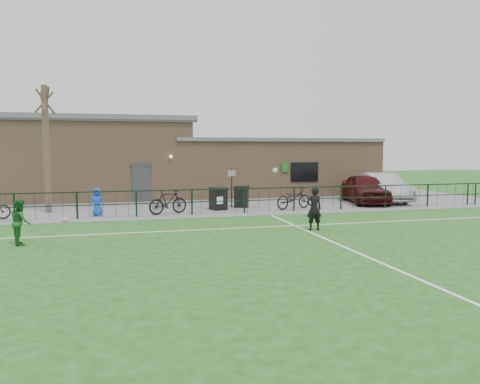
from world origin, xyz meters
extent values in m
plane|color=#1C5318|center=(0.00, 0.00, 0.00)|extent=(90.00, 90.00, 0.00)
cube|color=slate|center=(0.00, 13.50, 0.01)|extent=(34.00, 13.00, 0.02)
cube|color=white|center=(0.00, 7.80, 0.00)|extent=(28.00, 0.10, 0.01)
cube|color=white|center=(0.00, 4.00, 0.00)|extent=(28.00, 0.10, 0.01)
cube|color=white|center=(2.00, 0.00, 0.00)|extent=(0.10, 16.00, 0.01)
cube|color=black|center=(0.00, 8.00, 0.60)|extent=(28.00, 0.10, 1.20)
cylinder|color=#4C3A2E|center=(-8.00, 10.50, 3.00)|extent=(0.30, 0.30, 6.00)
cube|color=black|center=(0.03, 9.43, 0.53)|extent=(0.84, 0.90, 1.01)
cube|color=black|center=(1.42, 10.13, 0.52)|extent=(0.91, 0.96, 1.01)
cylinder|color=black|center=(0.94, 10.32, 1.02)|extent=(0.07, 0.07, 2.00)
imported|color=#410B0F|center=(8.59, 10.24, 0.82)|extent=(2.91, 5.02, 1.60)
imported|color=#A4A7AB|center=(9.92, 10.68, 0.84)|extent=(2.35, 5.14, 1.63)
imported|color=black|center=(-2.55, 8.47, 0.59)|extent=(1.97, 1.15, 1.14)
imported|color=black|center=(3.77, 8.77, 0.57)|extent=(2.20, 1.35, 1.09)
imported|color=blue|center=(-5.70, 8.67, 0.65)|extent=(0.66, 0.48, 1.25)
imported|color=black|center=(2.30, 2.86, 0.81)|extent=(0.61, 0.42, 1.62)
sphere|color=white|center=(1.72, 5.68, 2.12)|extent=(0.22, 0.22, 0.22)
imported|color=#195A21|center=(-7.79, 2.79, 0.73)|extent=(0.72, 0.83, 1.46)
sphere|color=silver|center=(-6.92, 7.11, 0.11)|extent=(0.23, 0.23, 0.23)
cube|color=#9D7A58|center=(0.00, 16.50, 1.75)|extent=(24.00, 5.00, 3.50)
cube|color=#9D7A58|center=(-6.24, 16.50, 4.10)|extent=(11.52, 5.00, 1.20)
cube|color=#53555A|center=(-6.24, 16.50, 4.82)|extent=(12.02, 5.40, 0.28)
cube|color=#53555A|center=(5.28, 16.50, 3.60)|extent=(13.44, 5.30, 0.22)
cube|color=#383A3D|center=(-3.50, 13.97, 1.05)|extent=(1.00, 0.08, 2.10)
cube|color=black|center=(6.50, 13.97, 1.60)|extent=(1.80, 0.08, 1.20)
cube|color=#19661E|center=(5.20, 13.92, 1.90)|extent=(0.45, 0.04, 0.55)
camera|label=1|loc=(-4.74, -13.19, 3.04)|focal=35.00mm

